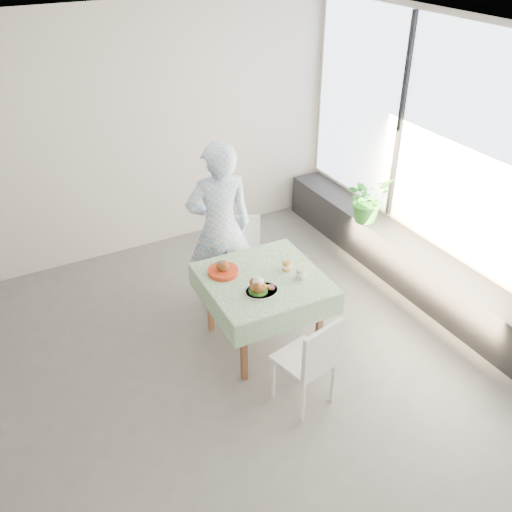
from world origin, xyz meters
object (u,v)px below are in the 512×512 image
diner (220,228)px  main_dish (260,288)px  chair_near (305,376)px  juice_cup_orange (286,265)px  potted_plant (368,199)px  cafe_table (263,303)px  chair_far (241,278)px

diner → main_dish: 0.96m
chair_near → diner: size_ratio=0.49×
chair_near → juice_cup_orange: (0.31, 0.83, 0.53)m
juice_cup_orange → potted_plant: (1.54, 0.77, -0.03)m
juice_cup_orange → cafe_table: bearing=-178.8°
main_dish → diner: bearing=85.6°
chair_far → juice_cup_orange: 0.88m
diner → main_dish: (-0.07, -0.95, -0.10)m
chair_far → potted_plant: potted_plant is taller
diner → juice_cup_orange: bearing=122.7°
diner → potted_plant: (1.85, 0.02, -0.12)m
cafe_table → juice_cup_orange: (0.24, 0.00, 0.34)m
main_dish → potted_plant: 2.15m
main_dish → potted_plant: (1.92, 0.96, -0.02)m
chair_far → potted_plant: size_ratio=1.67×
chair_far → main_dish: size_ratio=3.02×
chair_far → main_dish: (-0.27, -0.90, 0.51)m
cafe_table → juice_cup_orange: bearing=1.2°
diner → main_dish: size_ratio=5.96×
cafe_table → chair_near: (-0.07, -0.82, -0.19)m
chair_far → main_dish: chair_far is taller
cafe_table → potted_plant: 1.97m
chair_near → juice_cup_orange: 1.03m
diner → juice_cup_orange: diner is taller
chair_near → main_dish: (-0.07, 0.64, 0.52)m
juice_cup_orange → potted_plant: 1.72m
chair_near → diner: diner is taller
potted_plant → main_dish: bearing=-153.3°
chair_far → juice_cup_orange: juice_cup_orange is taller
chair_far → diner: 0.65m
chair_near → potted_plant: bearing=41.0°
chair_far → chair_near: bearing=-97.2°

